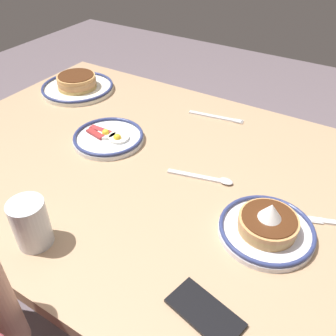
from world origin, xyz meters
TOP-DOWN VIEW (x-y plane):
  - ground_plane at (0.00, 0.00)m, footprint 6.00×6.00m
  - dining_table at (0.00, 0.00)m, footprint 1.44×0.97m
  - plate_near_main at (0.53, -0.25)m, footprint 0.28×0.28m
  - plate_center_pancakes at (-0.35, 0.08)m, footprint 0.22×0.22m
  - plate_far_side at (0.20, -0.03)m, footprint 0.22×0.22m
  - drinking_glass at (0.08, 0.37)m, footprint 0.08×0.08m
  - cell_phone at (-0.33, 0.33)m, footprint 0.16×0.10m
  - fork_near at (-0.03, -0.34)m, footprint 0.19×0.05m
  - butter_knife at (-0.47, -0.03)m, footprint 0.21×0.09m
  - tea_spoon at (-0.16, -0.03)m, footprint 0.18×0.06m

SIDE VIEW (x-z plane):
  - ground_plane at x=0.00m, z-range 0.00..0.00m
  - dining_table at x=0.00m, z-range 0.30..1.04m
  - butter_knife at x=-0.47m, z-range 0.74..0.74m
  - fork_near at x=-0.03m, z-range 0.74..0.74m
  - cell_phone at x=-0.33m, z-range 0.74..0.74m
  - tea_spoon at x=-0.16m, z-range 0.74..0.75m
  - plate_far_side at x=0.20m, z-range 0.73..0.77m
  - plate_near_main at x=0.53m, z-range 0.73..0.79m
  - plate_center_pancakes at x=-0.35m, z-range 0.71..0.81m
  - drinking_glass at x=0.08m, z-range 0.73..0.85m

